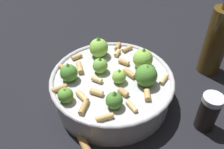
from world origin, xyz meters
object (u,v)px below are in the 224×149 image
object	(u,v)px
pepper_shaker	(208,112)
cooking_pan	(112,85)
wooden_spoon	(81,139)
olive_oil_bottle	(217,40)

from	to	relation	value
pepper_shaker	cooking_pan	bearing A→B (deg)	107.18
pepper_shaker	wooden_spoon	distance (m)	0.26
cooking_pan	olive_oil_bottle	size ratio (longest dim) A/B	1.21
wooden_spoon	olive_oil_bottle	bearing A→B (deg)	-15.04
cooking_pan	wooden_spoon	xyz separation A→B (m)	(-0.13, -0.03, -0.04)
cooking_pan	pepper_shaker	size ratio (longest dim) A/B	3.15
cooking_pan	wooden_spoon	world-z (taller)	cooking_pan
cooking_pan	pepper_shaker	bearing A→B (deg)	-72.82
cooking_pan	pepper_shaker	xyz separation A→B (m)	(0.06, -0.20, 0.00)
cooking_pan	pepper_shaker	world-z (taller)	cooking_pan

